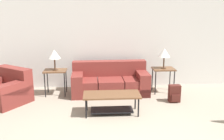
{
  "coord_description": "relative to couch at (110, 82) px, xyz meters",
  "views": [
    {
      "loc": [
        -0.49,
        -2.99,
        2.19
      ],
      "look_at": [
        -0.1,
        2.61,
        0.8
      ],
      "focal_mm": 40.0,
      "sensor_mm": 36.0,
      "label": 1
    }
  ],
  "objects": [
    {
      "name": "couch",
      "position": [
        0.0,
        0.0,
        0.0
      ],
      "size": [
        1.99,
        0.91,
        0.82
      ],
      "color": "maroon",
      "rests_on": "ground_plane"
    },
    {
      "name": "table_lamp_left",
      "position": [
        -1.41,
        -0.02,
        0.76
      ],
      "size": [
        0.31,
        0.31,
        0.53
      ],
      "color": "#472D1E",
      "rests_on": "side_table_left"
    },
    {
      "name": "table_lamp_right",
      "position": [
        1.41,
        -0.02,
        0.76
      ],
      "size": [
        0.31,
        0.31,
        0.53
      ],
      "color": "#472D1E",
      "rests_on": "side_table_right"
    },
    {
      "name": "side_table_left",
      "position": [
        -1.41,
        -0.02,
        0.28
      ],
      "size": [
        0.57,
        0.45,
        0.66
      ],
      "color": "brown",
      "rests_on": "ground_plane"
    },
    {
      "name": "wall_back",
      "position": [
        0.11,
        0.64,
        1.0
      ],
      "size": [
        9.17,
        0.06,
        2.6
      ],
      "color": "silver",
      "rests_on": "ground_plane"
    },
    {
      "name": "side_table_right",
      "position": [
        1.41,
        -0.02,
        0.28
      ],
      "size": [
        0.57,
        0.45,
        0.66
      ],
      "color": "brown",
      "rests_on": "ground_plane"
    },
    {
      "name": "armchair",
      "position": [
        -2.52,
        -0.49,
        -0.01
      ],
      "size": [
        1.35,
        1.32,
        0.8
      ],
      "color": "maroon",
      "rests_on": "ground_plane"
    },
    {
      "name": "coffee_table",
      "position": [
        -0.04,
        -1.33,
        0.03
      ],
      "size": [
        1.2,
        0.53,
        0.44
      ],
      "color": "brown",
      "rests_on": "ground_plane"
    },
    {
      "name": "backpack",
      "position": [
        1.5,
        -0.74,
        -0.1
      ],
      "size": [
        0.27,
        0.25,
        0.41
      ],
      "color": "#4C1E19",
      "rests_on": "ground_plane"
    }
  ]
}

